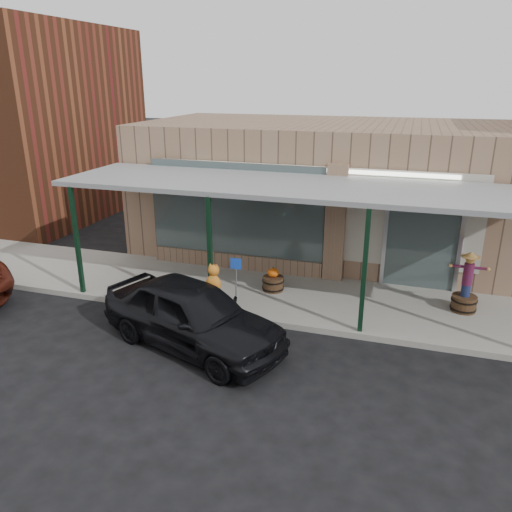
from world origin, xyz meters
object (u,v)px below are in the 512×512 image
(handicap_sign, at_px, (236,277))
(parked_sedan, at_px, (192,315))
(barrel_scarecrow, at_px, (466,291))
(barrel_pumpkin, at_px, (273,282))

(handicap_sign, xyz_separation_m, parked_sedan, (-0.38, -1.73, -0.26))
(barrel_scarecrow, relative_size, parked_sedan, 0.33)
(handicap_sign, bearing_deg, parked_sedan, -104.28)
(barrel_scarecrow, height_order, handicap_sign, barrel_scarecrow)
(handicap_sign, relative_size, parked_sedan, 0.28)
(parked_sedan, bearing_deg, barrel_pumpkin, 2.98)
(barrel_scarecrow, xyz_separation_m, parked_sedan, (-5.72, -3.29, 0.08))
(parked_sedan, bearing_deg, handicap_sign, 7.24)
(handicap_sign, bearing_deg, barrel_scarecrow, 14.58)
(barrel_scarecrow, height_order, parked_sedan, barrel_scarecrow)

